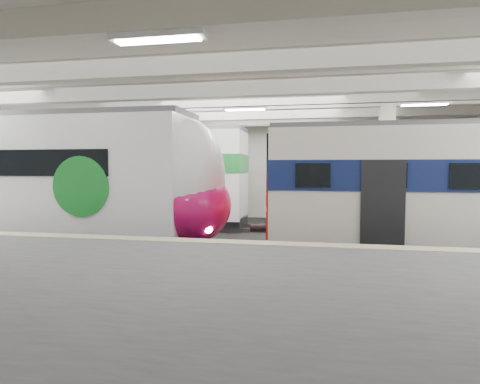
# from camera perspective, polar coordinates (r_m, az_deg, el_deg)

# --- Properties ---
(station_hall) EXTENTS (36.00, 24.00, 5.75)m
(station_hall) POSITION_cam_1_polar(r_m,az_deg,el_deg) (10.81, -2.77, 5.70)
(station_hall) COLOR black
(station_hall) RESTS_ON ground
(modern_emu) EXTENTS (14.41, 2.97, 4.62)m
(modern_emu) POSITION_cam_1_polar(r_m,az_deg,el_deg) (15.36, -26.23, 1.07)
(modern_emu) COLOR white
(modern_emu) RESTS_ON ground
(far_train) EXTENTS (14.71, 3.57, 4.64)m
(far_train) POSITION_cam_1_polar(r_m,az_deg,el_deg) (20.65, -19.88, 2.12)
(far_train) COLOR white
(far_train) RESTS_ON ground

